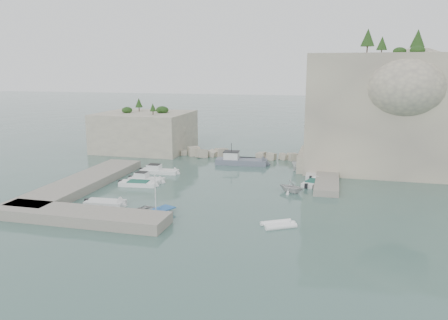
% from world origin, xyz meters
% --- Properties ---
extents(ground, '(400.00, 400.00, 0.00)m').
position_xyz_m(ground, '(0.00, 0.00, 0.00)').
color(ground, '#44665E').
rests_on(ground, ground).
extents(cliff_east, '(26.00, 22.00, 17.00)m').
position_xyz_m(cliff_east, '(23.00, 23.00, 8.50)').
color(cliff_east, beige).
rests_on(cliff_east, ground).
extents(cliff_terrace, '(8.00, 10.00, 2.50)m').
position_xyz_m(cliff_terrace, '(13.00, 18.00, 1.25)').
color(cliff_terrace, beige).
rests_on(cliff_terrace, ground).
extents(outcrop_west, '(16.00, 14.00, 7.00)m').
position_xyz_m(outcrop_west, '(-20.00, 25.00, 3.50)').
color(outcrop_west, beige).
rests_on(outcrop_west, ground).
extents(quay_west, '(5.00, 24.00, 1.10)m').
position_xyz_m(quay_west, '(-17.00, -1.00, 0.55)').
color(quay_west, '#9E9689').
rests_on(quay_west, ground).
extents(quay_south, '(18.00, 4.00, 1.10)m').
position_xyz_m(quay_south, '(-10.00, -12.50, 0.55)').
color(quay_south, '#9E9689').
rests_on(quay_south, ground).
extents(ledge_east, '(3.00, 16.00, 0.80)m').
position_xyz_m(ledge_east, '(13.50, 10.00, 0.40)').
color(ledge_east, '#9E9689').
rests_on(ledge_east, ground).
extents(breakwater, '(28.00, 3.00, 1.40)m').
position_xyz_m(breakwater, '(-1.00, 22.00, 0.70)').
color(breakwater, beige).
rests_on(breakwater, ground).
extents(motorboat_b, '(5.26, 1.96, 1.40)m').
position_xyz_m(motorboat_b, '(-10.11, 3.41, 0.00)').
color(motorboat_b, white).
rests_on(motorboat_b, ground).
extents(motorboat_a, '(6.10, 2.02, 1.40)m').
position_xyz_m(motorboat_a, '(-10.31, 8.36, 0.00)').
color(motorboat_a, white).
rests_on(motorboat_a, ground).
extents(motorboat_c, '(5.42, 2.41, 0.70)m').
position_xyz_m(motorboat_c, '(-10.32, 1.28, 0.00)').
color(motorboat_c, white).
rests_on(motorboat_c, ground).
extents(motorboat_e, '(4.89, 2.26, 0.70)m').
position_xyz_m(motorboat_e, '(-10.26, -7.32, 0.00)').
color(motorboat_e, silver).
rests_on(motorboat_e, ground).
extents(rowboat, '(5.72, 5.03, 0.99)m').
position_xyz_m(rowboat, '(-3.41, -9.13, 0.00)').
color(rowboat, silver).
rests_on(rowboat, ground).
extents(inflatable_dinghy, '(3.84, 3.22, 0.44)m').
position_xyz_m(inflatable_dinghy, '(9.32, -9.10, 0.00)').
color(inflatable_dinghy, white).
rests_on(inflatable_dinghy, ground).
extents(tender_east_a, '(4.08, 3.86, 1.70)m').
position_xyz_m(tender_east_a, '(9.30, 3.12, 0.00)').
color(tender_east_a, silver).
rests_on(tender_east_a, ground).
extents(tender_east_b, '(2.92, 4.82, 0.70)m').
position_xyz_m(tender_east_b, '(11.65, 7.37, 0.00)').
color(tender_east_b, white).
rests_on(tender_east_b, ground).
extents(tender_east_c, '(1.45, 4.31, 0.70)m').
position_xyz_m(tender_east_c, '(11.23, 11.57, 0.00)').
color(tender_east_c, silver).
rests_on(tender_east_c, ground).
extents(tender_east_d, '(4.99, 2.25, 1.87)m').
position_xyz_m(tender_east_d, '(10.57, 14.79, 0.00)').
color(tender_east_d, white).
rests_on(tender_east_d, ground).
extents(work_boat, '(9.01, 3.21, 2.20)m').
position_xyz_m(work_boat, '(-0.02, 17.17, 0.00)').
color(work_boat, slate).
rests_on(work_boat, ground).
extents(rowboat_mast, '(0.10, 0.10, 4.20)m').
position_xyz_m(rowboat_mast, '(-3.41, -9.13, 2.59)').
color(rowboat_mast, white).
rests_on(rowboat_mast, rowboat).
extents(vegetation, '(53.48, 13.88, 13.40)m').
position_xyz_m(vegetation, '(17.83, 24.40, 17.93)').
color(vegetation, '#1E4219').
rests_on(vegetation, ground).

